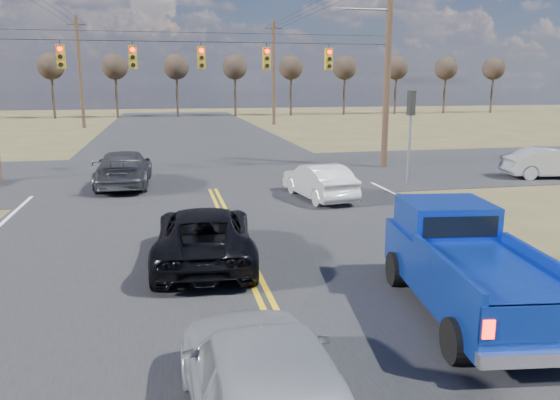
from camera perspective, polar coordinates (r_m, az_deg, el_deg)
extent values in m
plane|color=brown|center=(8.94, 1.40, -16.37)|extent=(160.00, 160.00, 0.00)
cube|color=#28282B|center=(18.23, -5.93, -1.34)|extent=(14.00, 120.00, 0.02)
cube|color=#28282B|center=(26.04, -7.85, 2.75)|extent=(120.00, 12.00, 0.02)
cylinder|color=#473323|center=(27.83, 11.18, 13.59)|extent=(0.32, 0.32, 10.00)
cylinder|color=black|center=(25.74, -8.26, 16.04)|extent=(18.00, 0.02, 0.02)
cylinder|color=black|center=(25.77, -8.29, 16.92)|extent=(18.00, 0.02, 0.02)
cube|color=#B28C14|center=(25.97, -21.93, 13.72)|extent=(0.34, 0.24, 1.00)
cylinder|color=#FF0C05|center=(25.85, -22.04, 14.45)|extent=(0.20, 0.06, 0.20)
cylinder|color=black|center=(25.84, -21.98, 13.72)|extent=(0.20, 0.06, 0.20)
cylinder|color=black|center=(25.82, -21.92, 12.99)|extent=(0.20, 0.06, 0.20)
cube|color=black|center=(25.83, -22.07, 14.70)|extent=(0.24, 0.14, 0.03)
cube|color=#B28C14|center=(25.66, -15.12, 14.19)|extent=(0.34, 0.24, 1.00)
cylinder|color=#FF0C05|center=(25.54, -15.17, 14.94)|extent=(0.20, 0.06, 0.20)
cylinder|color=black|center=(25.53, -15.13, 14.20)|extent=(0.20, 0.06, 0.20)
cylinder|color=black|center=(25.51, -15.09, 13.47)|extent=(0.20, 0.06, 0.20)
cube|color=black|center=(25.52, -15.19, 15.19)|extent=(0.24, 0.14, 0.03)
cube|color=#B28C14|center=(25.71, -8.21, 14.48)|extent=(0.34, 0.24, 1.00)
cylinder|color=#FF0C05|center=(25.58, -8.21, 15.23)|extent=(0.20, 0.06, 0.20)
cylinder|color=black|center=(25.57, -8.19, 14.49)|extent=(0.20, 0.06, 0.20)
cylinder|color=black|center=(25.55, -8.17, 13.75)|extent=(0.20, 0.06, 0.20)
cube|color=black|center=(25.56, -8.22, 15.48)|extent=(0.24, 0.14, 0.03)
cube|color=#B28C14|center=(26.09, -1.41, 14.56)|extent=(0.34, 0.24, 1.00)
cylinder|color=#FF0C05|center=(25.97, -1.35, 15.30)|extent=(0.20, 0.06, 0.20)
cylinder|color=black|center=(25.96, -1.35, 14.58)|extent=(0.20, 0.06, 0.20)
cylinder|color=black|center=(25.94, -1.35, 13.85)|extent=(0.20, 0.06, 0.20)
cube|color=black|center=(25.95, -1.34, 15.55)|extent=(0.24, 0.14, 0.03)
cube|color=#B28C14|center=(26.81, 5.11, 14.46)|extent=(0.34, 0.24, 1.00)
cylinder|color=#FF0C05|center=(26.69, 5.22, 15.18)|extent=(0.20, 0.06, 0.20)
cylinder|color=black|center=(26.68, 5.20, 14.47)|extent=(0.20, 0.06, 0.20)
cylinder|color=black|center=(26.67, 5.19, 13.76)|extent=(0.20, 0.06, 0.20)
cube|color=black|center=(26.67, 5.24, 15.42)|extent=(0.24, 0.14, 0.03)
cylinder|color=slate|center=(23.54, 13.33, 5.45)|extent=(0.12, 0.12, 3.20)
cube|color=black|center=(23.40, 13.56, 9.83)|extent=(0.24, 0.34, 1.00)
cylinder|color=slate|center=(27.50, 8.58, 19.13)|extent=(2.80, 0.10, 0.10)
cube|color=slate|center=(27.08, 5.85, 19.20)|extent=(0.55, 0.22, 0.14)
cylinder|color=#473323|center=(54.10, -20.16, 12.38)|extent=(0.32, 0.32, 10.00)
cube|color=#473323|center=(54.32, -20.50, 16.80)|extent=(1.60, 0.12, 0.12)
cylinder|color=#473323|center=(54.71, -0.66, 13.10)|extent=(0.32, 0.32, 10.00)
cube|color=#473323|center=(54.92, -0.67, 17.49)|extent=(1.60, 0.12, 0.12)
cylinder|color=#33261C|center=(68.72, -22.63, 10.15)|extent=(0.28, 0.28, 5.50)
sphere|color=#2D231C|center=(68.72, -22.85, 12.76)|extent=(3.00, 3.00, 3.00)
cylinder|color=#33261C|center=(67.83, -16.72, 10.55)|extent=(0.28, 0.28, 5.50)
sphere|color=#2D231C|center=(67.83, -16.89, 13.21)|extent=(3.00, 3.00, 3.00)
cylinder|color=#33261C|center=(67.66, -10.70, 10.85)|extent=(0.28, 0.28, 5.50)
sphere|color=#2D231C|center=(67.66, -10.81, 13.51)|extent=(3.00, 3.00, 3.00)
cylinder|color=#33261C|center=(68.21, -4.71, 11.03)|extent=(0.28, 0.28, 5.50)
sphere|color=#2D231C|center=(68.21, -4.75, 13.67)|extent=(3.00, 3.00, 3.00)
cylinder|color=#33261C|center=(69.47, 1.14, 11.09)|extent=(0.28, 0.28, 5.50)
sphere|color=#2D231C|center=(69.47, 1.15, 13.69)|extent=(3.00, 3.00, 3.00)
cylinder|color=#33261C|center=(71.39, 6.72, 11.04)|extent=(0.28, 0.28, 5.50)
sphere|color=#2D231C|center=(71.39, 6.78, 13.57)|extent=(3.00, 3.00, 3.00)
cylinder|color=#33261C|center=(73.93, 11.96, 10.91)|extent=(0.28, 0.28, 5.50)
sphere|color=#2D231C|center=(73.93, 12.07, 13.35)|extent=(3.00, 3.00, 3.00)
cylinder|color=#33261C|center=(77.02, 16.81, 10.70)|extent=(0.28, 0.28, 5.50)
sphere|color=#2D231C|center=(77.02, 16.96, 13.04)|extent=(3.00, 3.00, 3.00)
cylinder|color=#33261C|center=(80.60, 21.25, 10.45)|extent=(0.28, 0.28, 5.50)
sphere|color=#2D231C|center=(80.61, 21.43, 12.68)|extent=(3.00, 3.00, 3.00)
cylinder|color=black|center=(9.12, 18.00, -13.82)|extent=(0.39, 0.77, 0.73)
cylinder|color=black|center=(11.99, 12.09, -7.06)|extent=(0.39, 0.77, 0.73)
cylinder|color=black|center=(12.58, 19.76, -6.60)|extent=(0.39, 0.77, 0.73)
cube|color=#0E2FA0|center=(10.67, 19.20, -7.35)|extent=(2.49, 5.15, 0.92)
cube|color=#0E2FA0|center=(11.63, 16.91, -1.72)|extent=(1.89, 1.77, 0.66)
cube|color=black|center=(10.95, 18.32, -2.67)|extent=(1.46, 0.25, 0.41)
cube|color=#0E2FA0|center=(9.33, 16.83, -6.45)|extent=(0.50, 3.01, 0.18)
cube|color=#0E2FA0|center=(10.08, 26.15, -5.81)|extent=(0.50, 3.01, 0.18)
cube|color=#0E2FA0|center=(8.58, 25.84, -11.50)|extent=(1.82, 0.32, 0.55)
cube|color=silver|center=(8.73, 25.73, -14.70)|extent=(1.88, 0.42, 0.20)
cube|color=#FF0C05|center=(8.20, 20.94, -12.50)|extent=(0.17, 0.08, 0.27)
imported|color=#ACAFB4|center=(6.74, -1.47, -18.96)|extent=(1.92, 4.68, 1.59)
imported|color=black|center=(13.21, -7.92, -3.65)|extent=(2.62, 5.05, 1.36)
imported|color=silver|center=(20.25, 4.10, 1.98)|extent=(1.97, 4.17, 1.32)
imported|color=#36373C|center=(23.45, -16.00, 3.17)|extent=(2.22, 5.18, 1.49)
imported|color=#9B9DA3|center=(27.40, 26.42, 3.49)|extent=(2.03, 4.29, 1.36)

